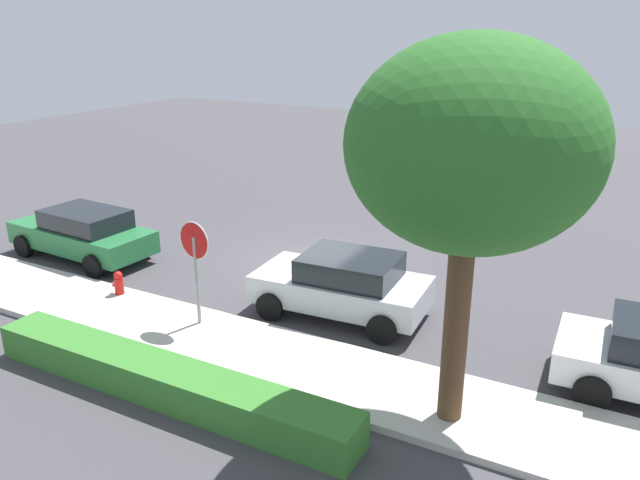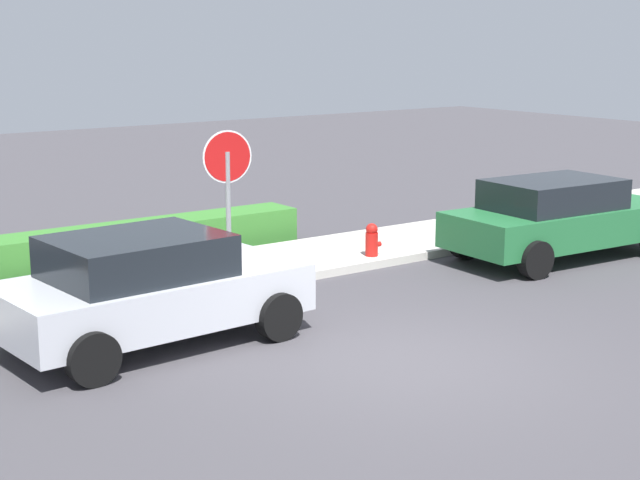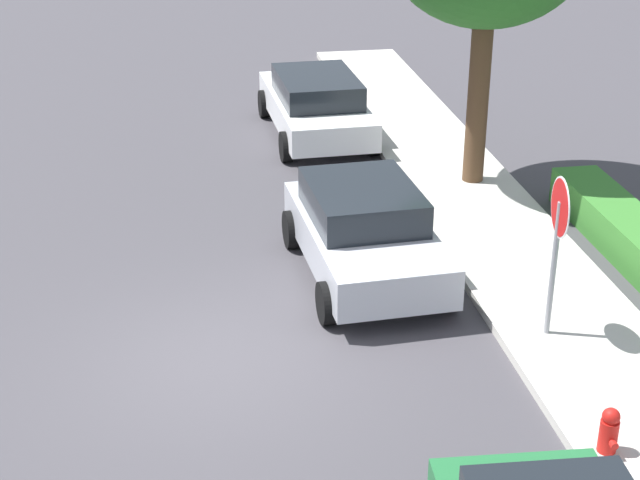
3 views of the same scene
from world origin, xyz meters
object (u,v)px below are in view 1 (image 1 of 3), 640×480
at_px(parked_car_green, 83,233).
at_px(street_tree_near_corner, 472,148).
at_px(parked_car_silver, 343,284).
at_px(fire_hydrant, 119,285).
at_px(stop_sign, 195,256).

relative_size(parked_car_green, street_tree_near_corner, 0.71).
bearing_deg(parked_car_green, parked_car_silver, -178.77).
bearing_deg(street_tree_near_corner, parked_car_green, -13.06).
relative_size(street_tree_near_corner, fire_hydrant, 8.75).
distance_m(stop_sign, street_tree_near_corner, 6.59).
xyz_separation_m(stop_sign, parked_car_silver, (-2.45, -2.11, -0.94)).
relative_size(stop_sign, parked_car_green, 0.55).
bearing_deg(stop_sign, parked_car_silver, -139.31).
xyz_separation_m(parked_car_green, fire_hydrant, (-2.95, 1.62, -0.38)).
relative_size(parked_car_silver, street_tree_near_corner, 0.64).
relative_size(parked_car_silver, parked_car_green, 0.90).
distance_m(stop_sign, parked_car_green, 6.03).
bearing_deg(street_tree_near_corner, fire_hydrant, -6.95).
distance_m(parked_car_green, fire_hydrant, 3.39).
bearing_deg(parked_car_green, fire_hydrant, 151.18).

